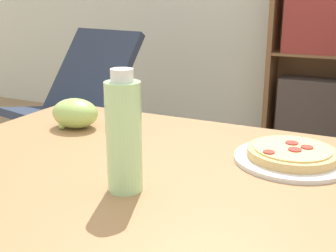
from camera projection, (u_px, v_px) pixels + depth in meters
name	position (u px, v px, depth m)	size (l,w,h in m)	color
dining_table	(145.00, 216.00, 0.92)	(1.17, 0.92, 0.72)	#A37549
pizza_on_plate	(292.00, 155.00, 0.97)	(0.26, 0.26, 0.04)	white
grape_bunch	(76.00, 113.00, 1.23)	(0.14, 0.12, 0.09)	#A8CC66
drink_bottle	(126.00, 135.00, 0.80)	(0.07, 0.07, 0.24)	#B7EAA3
lounge_chair_near	(75.00, 124.00, 2.79)	(0.74, 0.87, 0.88)	slate
bookshelf	(331.00, 63.00, 3.04)	(0.88, 0.31, 1.38)	brown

